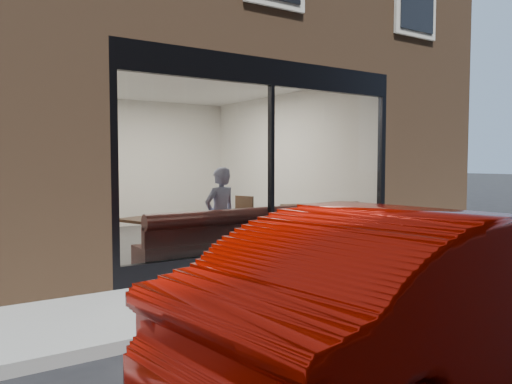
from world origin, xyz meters
TOP-DOWN VIEW (x-y plane):
  - ground at (0.00, 0.00)m, footprint 120.00×120.00m
  - sidewalk_near at (0.00, 1.00)m, footprint 40.00×2.00m
  - kerb_near at (0.00, -0.05)m, footprint 40.00×0.10m
  - host_building_pier_right at (3.75, 8.00)m, footprint 2.50×12.00m
  - host_building_backfill at (0.00, 11.00)m, footprint 5.00×6.00m
  - cafe_floor at (0.00, 5.00)m, footprint 6.00×6.00m
  - cafe_ceiling at (0.00, 5.00)m, footprint 6.00×6.00m
  - cafe_wall_back at (0.00, 7.99)m, footprint 5.00×0.00m
  - cafe_wall_left at (-2.49, 5.00)m, footprint 0.00×6.00m
  - cafe_wall_right at (2.49, 5.00)m, footprint 0.00×6.00m
  - storefront_kick at (0.00, 2.05)m, footprint 5.00×0.10m
  - storefront_header at (0.00, 2.05)m, footprint 5.00×0.10m
  - storefront_mullion at (0.00, 2.05)m, footprint 0.06×0.10m
  - storefront_glass at (0.00, 2.02)m, footprint 4.80×0.00m
  - banquette at (0.00, 2.45)m, footprint 4.00×0.55m
  - person at (-0.58, 2.62)m, footprint 0.62×0.45m
  - cafe_table_left at (-1.58, 3.21)m, footprint 0.89×0.89m
  - cafe_table_right at (1.92, 3.77)m, footprint 0.78×0.78m
  - cafe_chair_right at (0.77, 4.27)m, footprint 0.58×0.58m
  - wall_poster at (-2.45, 5.03)m, footprint 0.02×0.64m
  - parked_car at (-1.46, -1.91)m, footprint 4.19×1.94m

SIDE VIEW (x-z plane):
  - ground at x=0.00m, z-range 0.00..0.00m
  - sidewalk_near at x=0.00m, z-range 0.00..0.01m
  - cafe_floor at x=0.00m, z-range 0.02..0.02m
  - kerb_near at x=0.00m, z-range 0.00..0.12m
  - storefront_kick at x=0.00m, z-range 0.00..0.30m
  - banquette at x=0.00m, z-range 0.00..0.45m
  - cafe_chair_right at x=0.77m, z-range 0.22..0.26m
  - parked_car at x=-1.46m, z-range 0.00..1.33m
  - cafe_table_left at x=-1.58m, z-range 0.72..0.76m
  - cafe_table_right at x=1.92m, z-range 0.72..0.76m
  - person at x=-0.58m, z-range 0.00..1.56m
  - wall_poster at x=-2.45m, z-range 1.07..1.93m
  - storefront_mullion at x=0.00m, z-range 0.30..2.80m
  - storefront_glass at x=0.00m, z-range -0.85..3.95m
  - cafe_wall_back at x=0.00m, z-range -0.90..4.10m
  - cafe_wall_left at x=-2.49m, z-range -1.40..4.60m
  - cafe_wall_right at x=2.49m, z-range -1.40..4.60m
  - host_building_pier_right at x=3.75m, z-range 0.00..3.20m
  - host_building_backfill at x=0.00m, z-range 0.00..3.20m
  - storefront_header at x=0.00m, z-range 2.80..3.20m
  - cafe_ceiling at x=0.00m, z-range 3.19..3.19m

